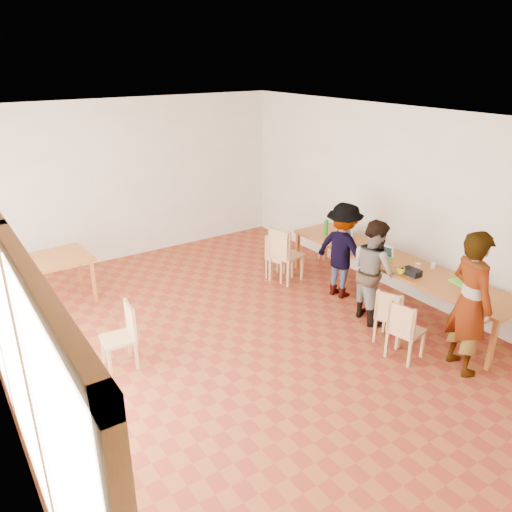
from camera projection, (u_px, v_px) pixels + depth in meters
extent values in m
plane|color=brown|center=(248.00, 342.00, 6.94)|extent=(8.00, 8.00, 0.00)
cube|color=silver|center=(132.00, 180.00, 9.44)|extent=(6.00, 0.10, 3.00)
cube|color=silver|center=(405.00, 204.00, 7.92)|extent=(0.10, 8.00, 3.00)
cube|color=white|center=(246.00, 119.00, 5.80)|extent=(6.00, 8.00, 0.04)
cube|color=#B25F27|center=(394.00, 262.00, 7.72)|extent=(0.80, 4.00, 0.05)
cube|color=#B25F27|center=(492.00, 346.00, 6.20)|extent=(0.06, 0.06, 0.70)
cube|color=#B25F27|center=(298.00, 251.00, 9.18)|extent=(0.06, 0.06, 0.70)
cube|color=#B25F27|center=(325.00, 244.00, 9.53)|extent=(0.06, 0.06, 0.70)
cube|color=#B25F27|center=(59.00, 258.00, 7.88)|extent=(0.90, 0.90, 0.05)
cube|color=#B25F27|center=(42.00, 294.00, 7.52)|extent=(0.05, 0.05, 0.70)
cube|color=#B25F27|center=(31.00, 277.00, 8.12)|extent=(0.05, 0.05, 0.70)
cube|color=#B25F27|center=(94.00, 282.00, 7.92)|extent=(0.05, 0.05, 0.70)
cube|color=#B25F27|center=(80.00, 266.00, 8.52)|extent=(0.05, 0.05, 0.70)
cube|color=tan|center=(392.00, 316.00, 6.83)|extent=(0.48, 0.48, 0.04)
cube|color=tan|center=(389.00, 307.00, 6.63)|extent=(0.16, 0.36, 0.39)
cube|color=tan|center=(406.00, 331.00, 6.45)|extent=(0.45, 0.45, 0.04)
cube|color=tan|center=(401.00, 320.00, 6.26)|extent=(0.11, 0.39, 0.40)
cube|color=tan|center=(287.00, 255.00, 8.65)|extent=(0.56, 0.56, 0.04)
cube|color=tan|center=(279.00, 244.00, 8.41)|extent=(0.16, 0.46, 0.48)
cube|color=tan|center=(280.00, 258.00, 8.77)|extent=(0.47, 0.47, 0.04)
cube|color=tan|center=(274.00, 249.00, 8.56)|extent=(0.14, 0.37, 0.40)
cube|color=tan|center=(118.00, 339.00, 6.25)|extent=(0.43, 0.43, 0.04)
cube|color=tan|center=(130.00, 320.00, 6.24)|extent=(0.07, 0.39, 0.41)
imported|color=gray|center=(470.00, 303.00, 6.04)|extent=(0.63, 0.78, 1.84)
imported|color=gray|center=(373.00, 270.00, 7.30)|extent=(0.74, 0.87, 1.55)
imported|color=gray|center=(343.00, 251.00, 8.01)|extent=(0.76, 1.11, 1.57)
cube|color=#5FCF32|center=(460.00, 282.00, 6.95)|extent=(0.23, 0.29, 0.03)
cube|color=white|center=(466.00, 275.00, 6.95)|extent=(0.12, 0.25, 0.22)
cube|color=#5FCF32|center=(383.00, 258.00, 7.77)|extent=(0.23, 0.28, 0.03)
cube|color=white|center=(387.00, 251.00, 7.79)|extent=(0.12, 0.24, 0.21)
cube|color=#5FCF32|center=(345.00, 237.00, 8.67)|extent=(0.21, 0.26, 0.02)
cube|color=white|center=(349.00, 232.00, 8.66)|extent=(0.11, 0.22, 0.19)
imported|color=yellow|center=(400.00, 271.00, 7.23)|extent=(0.13, 0.13, 0.10)
cylinder|color=#13811A|center=(326.00, 228.00, 8.74)|extent=(0.07, 0.07, 0.28)
cylinder|color=silver|center=(433.00, 266.00, 7.42)|extent=(0.07, 0.07, 0.09)
cylinder|color=white|center=(418.00, 265.00, 7.46)|extent=(0.08, 0.08, 0.06)
cube|color=#D04684|center=(398.00, 267.00, 7.47)|extent=(0.05, 0.10, 0.01)
cube|color=black|center=(412.00, 272.00, 7.20)|extent=(0.16, 0.26, 0.09)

